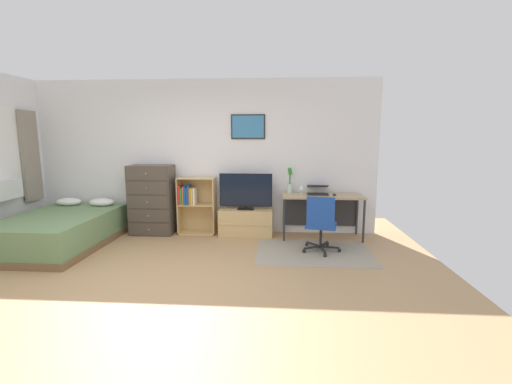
{
  "coord_description": "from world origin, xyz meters",
  "views": [
    {
      "loc": [
        1.36,
        -3.67,
        1.71
      ],
      "look_at": [
        1.0,
        1.5,
        0.87
      ],
      "focal_mm": 24.12,
      "sensor_mm": 36.0,
      "label": 1
    }
  ],
  "objects_px": {
    "television": "(246,191)",
    "computer_mouse": "(334,194)",
    "office_chair": "(321,223)",
    "bamboo_vase": "(290,181)",
    "laptop": "(318,190)",
    "wine_glass": "(301,188)",
    "bed": "(60,230)",
    "tv_stand": "(246,222)",
    "dresser": "(152,200)",
    "bookshelf": "(194,202)",
    "desk": "(322,202)"
  },
  "relations": [
    {
      "from": "bed",
      "to": "bookshelf",
      "type": "distance_m",
      "value": 2.14
    },
    {
      "from": "office_chair",
      "to": "computer_mouse",
      "type": "height_order",
      "value": "office_chair"
    },
    {
      "from": "computer_mouse",
      "to": "television",
      "type": "bearing_deg",
      "value": 176.69
    },
    {
      "from": "tv_stand",
      "to": "desk",
      "type": "distance_m",
      "value": 1.36
    },
    {
      "from": "bed",
      "to": "tv_stand",
      "type": "bearing_deg",
      "value": 16.16
    },
    {
      "from": "laptop",
      "to": "bamboo_vase",
      "type": "height_order",
      "value": "bamboo_vase"
    },
    {
      "from": "tv_stand",
      "to": "office_chair",
      "type": "xyz_separation_m",
      "value": [
        1.19,
        -0.86,
        0.23
      ]
    },
    {
      "from": "laptop",
      "to": "bamboo_vase",
      "type": "bearing_deg",
      "value": 172.3
    },
    {
      "from": "dresser",
      "to": "wine_glass",
      "type": "height_order",
      "value": "dresser"
    },
    {
      "from": "computer_mouse",
      "to": "bamboo_vase",
      "type": "bearing_deg",
      "value": 163.03
    },
    {
      "from": "bookshelf",
      "to": "laptop",
      "type": "relative_size",
      "value": 2.45
    },
    {
      "from": "television",
      "to": "computer_mouse",
      "type": "bearing_deg",
      "value": -3.31
    },
    {
      "from": "television",
      "to": "office_chair",
      "type": "distance_m",
      "value": 1.49
    },
    {
      "from": "bamboo_vase",
      "to": "wine_glass",
      "type": "height_order",
      "value": "bamboo_vase"
    },
    {
      "from": "tv_stand",
      "to": "office_chair",
      "type": "bearing_deg",
      "value": -35.89
    },
    {
      "from": "television",
      "to": "desk",
      "type": "bearing_deg",
      "value": 0.79
    },
    {
      "from": "bookshelf",
      "to": "desk",
      "type": "height_order",
      "value": "bookshelf"
    },
    {
      "from": "dresser",
      "to": "desk",
      "type": "distance_m",
      "value": 2.97
    },
    {
      "from": "desk",
      "to": "television",
      "type": "bearing_deg",
      "value": -179.21
    },
    {
      "from": "bed",
      "to": "desk",
      "type": "xyz_separation_m",
      "value": [
        4.17,
        0.82,
        0.34
      ]
    },
    {
      "from": "bamboo_vase",
      "to": "laptop",
      "type": "bearing_deg",
      "value": -10.82
    },
    {
      "from": "office_chair",
      "to": "desk",
      "type": "bearing_deg",
      "value": 93.79
    },
    {
      "from": "desk",
      "to": "computer_mouse",
      "type": "height_order",
      "value": "computer_mouse"
    },
    {
      "from": "bed",
      "to": "desk",
      "type": "bearing_deg",
      "value": 11.25
    },
    {
      "from": "office_chair",
      "to": "bamboo_vase",
      "type": "distance_m",
      "value": 1.18
    },
    {
      "from": "television",
      "to": "computer_mouse",
      "type": "distance_m",
      "value": 1.5
    },
    {
      "from": "bed",
      "to": "tv_stand",
      "type": "height_order",
      "value": "bed"
    },
    {
      "from": "wine_glass",
      "to": "laptop",
      "type": "bearing_deg",
      "value": 33.47
    },
    {
      "from": "laptop",
      "to": "dresser",
      "type": "bearing_deg",
      "value": -176.07
    },
    {
      "from": "television",
      "to": "office_chair",
      "type": "relative_size",
      "value": 1.06
    },
    {
      "from": "tv_stand",
      "to": "desk",
      "type": "xyz_separation_m",
      "value": [
        1.3,
        -0.0,
        0.37
      ]
    },
    {
      "from": "bed",
      "to": "office_chair",
      "type": "relative_size",
      "value": 2.38
    },
    {
      "from": "computer_mouse",
      "to": "tv_stand",
      "type": "bearing_deg",
      "value": 175.84
    },
    {
      "from": "office_chair",
      "to": "wine_glass",
      "type": "distance_m",
      "value": 0.85
    },
    {
      "from": "bed",
      "to": "bookshelf",
      "type": "xyz_separation_m",
      "value": [
        1.93,
        0.88,
        0.31
      ]
    },
    {
      "from": "desk",
      "to": "wine_glass",
      "type": "bearing_deg",
      "value": -155.74
    },
    {
      "from": "bed",
      "to": "television",
      "type": "distance_m",
      "value": 3.02
    },
    {
      "from": "desk",
      "to": "bamboo_vase",
      "type": "height_order",
      "value": "bamboo_vase"
    },
    {
      "from": "wine_glass",
      "to": "bamboo_vase",
      "type": "bearing_deg",
      "value": 122.67
    },
    {
      "from": "desk",
      "to": "tv_stand",
      "type": "bearing_deg",
      "value": 179.8
    },
    {
      "from": "computer_mouse",
      "to": "bamboo_vase",
      "type": "relative_size",
      "value": 0.23
    },
    {
      "from": "desk",
      "to": "laptop",
      "type": "relative_size",
      "value": 3.28
    },
    {
      "from": "tv_stand",
      "to": "dresser",
      "type": "bearing_deg",
      "value": -179.48
    },
    {
      "from": "dresser",
      "to": "computer_mouse",
      "type": "distance_m",
      "value": 3.16
    },
    {
      "from": "bookshelf",
      "to": "bamboo_vase",
      "type": "xyz_separation_m",
      "value": [
        1.69,
        0.06,
        0.39
      ]
    },
    {
      "from": "laptop",
      "to": "wine_glass",
      "type": "height_order",
      "value": "wine_glass"
    },
    {
      "from": "television",
      "to": "laptop",
      "type": "height_order",
      "value": "television"
    },
    {
      "from": "bed",
      "to": "laptop",
      "type": "relative_size",
      "value": 5.0
    },
    {
      "from": "tv_stand",
      "to": "desk",
      "type": "bearing_deg",
      "value": -0.2
    },
    {
      "from": "dresser",
      "to": "bamboo_vase",
      "type": "distance_m",
      "value": 2.45
    }
  ]
}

